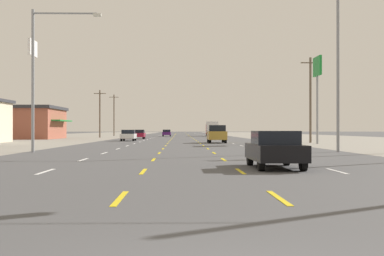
% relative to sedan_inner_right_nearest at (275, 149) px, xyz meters
% --- Properties ---
extents(ground_plane, '(572.00, 572.00, 0.00)m').
position_rel_sedan_inner_right_nearest_xyz_m(ground_plane, '(-3.28, 49.86, -0.76)').
color(ground_plane, '#4C4C4F').
extents(lot_apron_right, '(28.00, 440.00, 0.01)m').
position_rel_sedan_inner_right_nearest_xyz_m(lot_apron_right, '(21.47, 49.86, -0.75)').
color(lot_apron_right, gray).
rests_on(lot_apron_right, ground).
extents(lane_markings, '(10.64, 227.60, 0.01)m').
position_rel_sedan_inner_right_nearest_xyz_m(lane_markings, '(-3.28, 88.36, -0.75)').
color(lane_markings, white).
rests_on(lane_markings, ground).
extents(signal_span_wire, '(25.15, 0.53, 9.20)m').
position_rel_sedan_inner_right_nearest_xyz_m(signal_span_wire, '(-3.28, -4.58, 4.69)').
color(signal_span_wire, brown).
rests_on(signal_span_wire, ground).
extents(sedan_inner_right_nearest, '(1.80, 4.50, 1.46)m').
position_rel_sedan_inner_right_nearest_xyz_m(sedan_inner_right_nearest, '(0.00, 0.00, 0.00)').
color(sedan_inner_right_nearest, black).
rests_on(sedan_inner_right_nearest, ground).
extents(suv_inner_right_near, '(1.98, 4.90, 1.98)m').
position_rel_sedan_inner_right_nearest_xyz_m(suv_inner_right_near, '(0.39, 38.92, 0.27)').
color(suv_inner_right_near, '#B28C33').
rests_on(suv_inner_right_near, ground).
extents(sedan_far_left_mid, '(1.80, 4.50, 1.46)m').
position_rel_sedan_inner_right_nearest_xyz_m(sedan_far_left_mid, '(-10.46, 49.71, 0.00)').
color(sedan_far_left_mid, white).
rests_on(sedan_far_left_mid, ground).
extents(sedan_far_left_midfar, '(1.80, 4.50, 1.46)m').
position_rel_sedan_inner_right_nearest_xyz_m(sedan_far_left_midfar, '(-10.18, 64.24, 0.00)').
color(sedan_far_left_midfar, maroon).
rests_on(sedan_far_left_midfar, ground).
extents(sedan_far_right_far, '(1.80, 4.50, 1.46)m').
position_rel_sedan_inner_right_nearest_xyz_m(sedan_far_right_far, '(3.72, 89.69, 0.00)').
color(sedan_far_right_far, '#B28C33').
rests_on(sedan_far_right_far, ground).
extents(sedan_inner_left_farther, '(1.80, 4.50, 1.46)m').
position_rel_sedan_inner_right_nearest_xyz_m(sedan_inner_left_farther, '(-6.56, 94.77, 0.00)').
color(sedan_inner_left_farther, '#4C196B').
rests_on(sedan_inner_left_farther, ground).
extents(box_truck_far_right_farthest, '(2.40, 7.20, 3.23)m').
position_rel_sedan_inner_right_nearest_xyz_m(box_truck_far_right_farthest, '(3.49, 99.84, 1.08)').
color(box_truck_far_right_farthest, red).
rests_on(box_truck_far_right_farthest, ground).
extents(storefront_left_row_2, '(13.75, 13.82, 5.18)m').
position_rel_sedan_inner_right_nearest_xyz_m(storefront_left_row_2, '(-29.39, 66.03, 1.86)').
color(storefront_left_row_2, '#A35642').
rests_on(storefront_left_row_2, ground).
extents(pole_sign_left_row_1, '(0.24, 2.43, 9.73)m').
position_rel_sedan_inner_right_nearest_xyz_m(pole_sign_left_row_1, '(-17.23, 28.61, 6.70)').
color(pole_sign_left_row_1, gray).
rests_on(pole_sign_left_row_1, ground).
extents(pole_sign_right_row_1, '(0.24, 2.78, 9.13)m').
position_rel_sedan_inner_right_nearest_xyz_m(pole_sign_right_row_1, '(10.65, 34.86, 6.43)').
color(pole_sign_right_row_1, gray).
rests_on(pole_sign_right_row_1, ground).
extents(streetlight_left_row_0, '(4.60, 0.26, 9.45)m').
position_rel_sedan_inner_right_nearest_xyz_m(streetlight_left_row_0, '(-12.93, 14.74, 4.79)').
color(streetlight_left_row_0, gray).
rests_on(streetlight_left_row_0, ground).
extents(streetlight_right_row_0, '(4.41, 0.26, 10.69)m').
position_rel_sedan_inner_right_nearest_xyz_m(streetlight_right_row_0, '(6.44, 14.74, 5.41)').
color(streetlight_right_row_0, gray).
rests_on(streetlight_right_row_0, ground).
extents(utility_pole_right_row_1, '(2.20, 0.26, 9.67)m').
position_rel_sedan_inner_right_nearest_xyz_m(utility_pole_right_row_1, '(11.09, 39.58, 4.28)').
color(utility_pole_right_row_1, brown).
rests_on(utility_pole_right_row_1, ground).
extents(utility_pole_left_row_2, '(2.20, 0.26, 8.66)m').
position_rel_sedan_inner_right_nearest_xyz_m(utility_pole_left_row_2, '(-18.32, 77.36, 3.77)').
color(utility_pole_left_row_2, brown).
rests_on(utility_pole_left_row_2, ground).
extents(utility_pole_left_row_3, '(2.20, 0.26, 9.58)m').
position_rel_sedan_inner_right_nearest_xyz_m(utility_pole_left_row_3, '(-18.99, 103.91, 4.23)').
color(utility_pole_left_row_3, brown).
rests_on(utility_pole_left_row_3, ground).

